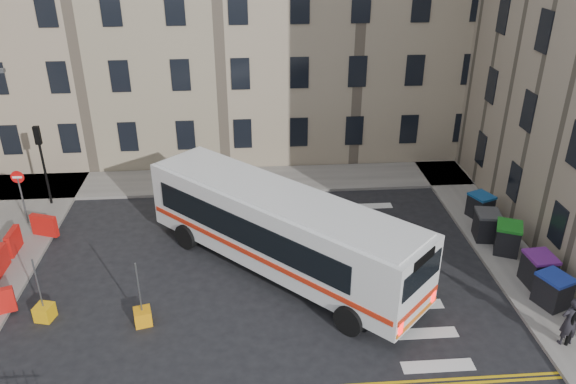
{
  "coord_description": "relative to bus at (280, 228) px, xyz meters",
  "views": [
    {
      "loc": [
        -1.97,
        -19.48,
        13.37
      ],
      "look_at": [
        -0.39,
        1.15,
        3.0
      ],
      "focal_mm": 35.0,
      "sensor_mm": 36.0,
      "label": 1
    }
  ],
  "objects": [
    {
      "name": "ground",
      "position": [
        0.82,
        0.01,
        -1.98
      ],
      "size": [
        120.0,
        120.0,
        0.0
      ],
      "primitive_type": "plane",
      "color": "black",
      "rests_on": "ground"
    },
    {
      "name": "pavement_north",
      "position": [
        -5.18,
        8.61,
        -1.91
      ],
      "size": [
        36.0,
        3.2,
        0.15
      ],
      "primitive_type": "cube",
      "color": "slate",
      "rests_on": "ground"
    },
    {
      "name": "pavement_east",
      "position": [
        9.82,
        4.01,
        -1.91
      ],
      "size": [
        2.4,
        26.0,
        0.15
      ],
      "primitive_type": "cube",
      "color": "slate",
      "rests_on": "ground"
    },
    {
      "name": "terrace_north",
      "position": [
        -6.18,
        15.51,
        6.64
      ],
      "size": [
        38.3,
        10.8,
        17.2
      ],
      "color": "gray",
      "rests_on": "ground"
    },
    {
      "name": "traffic_light_nw",
      "position": [
        -11.18,
        6.51,
        0.89
      ],
      "size": [
        0.28,
        0.22,
        4.1
      ],
      "color": "black",
      "rests_on": "pavement_west"
    },
    {
      "name": "no_entry_north",
      "position": [
        -11.68,
        4.51,
        0.09
      ],
      "size": [
        0.6,
        0.08,
        3.0
      ],
      "color": "#595B5E",
      "rests_on": "pavement_west"
    },
    {
      "name": "roadworks_barriers",
      "position": [
        -11.02,
        0.51,
        -1.33
      ],
      "size": [
        1.66,
        6.26,
        1.0
      ],
      "color": "red",
      "rests_on": "pavement_west"
    },
    {
      "name": "bus",
      "position": [
        0.0,
        0.0,
        0.0
      ],
      "size": [
        10.94,
        10.91,
        3.43
      ],
      "rotation": [
        0.0,
        0.0,
        0.79
      ],
      "color": "silver",
      "rests_on": "ground"
    },
    {
      "name": "wheelie_bin_a",
      "position": [
        9.96,
        -3.3,
        -1.2
      ],
      "size": [
        1.34,
        1.43,
        1.26
      ],
      "rotation": [
        0.0,
        0.0,
        0.38
      ],
      "color": "black",
      "rests_on": "pavement_east"
    },
    {
      "name": "wheelie_bin_b",
      "position": [
        10.04,
        -1.99,
        -1.18
      ],
      "size": [
        1.1,
        1.24,
        1.3
      ],
      "rotation": [
        0.0,
        0.0,
        0.06
      ],
      "color": "black",
      "rests_on": "pavement_east"
    },
    {
      "name": "wheelie_bin_c",
      "position": [
        9.84,
        0.4,
        -1.17
      ],
      "size": [
        1.44,
        1.51,
        1.31
      ],
      "rotation": [
        0.0,
        0.0,
        -0.43
      ],
      "color": "black",
      "rests_on": "pavement_east"
    },
    {
      "name": "wheelie_bin_d",
      "position": [
        9.38,
        1.55,
        -1.18
      ],
      "size": [
        1.2,
        1.33,
        1.3
      ],
      "rotation": [
        0.0,
        0.0,
        -0.16
      ],
      "color": "black",
      "rests_on": "pavement_east"
    },
    {
      "name": "wheelie_bin_e",
      "position": [
        9.86,
        3.48,
        -1.24
      ],
      "size": [
        1.27,
        1.34,
        1.17
      ],
      "rotation": [
        0.0,
        0.0,
        0.4
      ],
      "color": "black",
      "rests_on": "pavement_east"
    },
    {
      "name": "pedestrian",
      "position": [
        9.4,
        -5.39,
        -0.9
      ],
      "size": [
        0.71,
        0.5,
        1.86
      ],
      "primitive_type": "imported",
      "rotation": [
        0.0,
        0.0,
        3.22
      ],
      "color": "black",
      "rests_on": "pavement_east"
    },
    {
      "name": "bollard_yellow",
      "position": [
        -5.14,
        -3.08,
        -1.68
      ],
      "size": [
        0.73,
        0.73,
        0.6
      ],
      "primitive_type": "cube",
      "rotation": [
        0.0,
        0.0,
        0.25
      ],
      "color": "orange",
      "rests_on": "ground"
    },
    {
      "name": "bollard_chevron",
      "position": [
        -8.75,
        -2.55,
        -1.68
      ],
      "size": [
        0.73,
        0.73,
        0.6
      ],
      "primitive_type": "cube",
      "rotation": [
        0.0,
        0.0,
        -0.25
      ],
      "color": "#E5A20D",
      "rests_on": "ground"
    }
  ]
}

